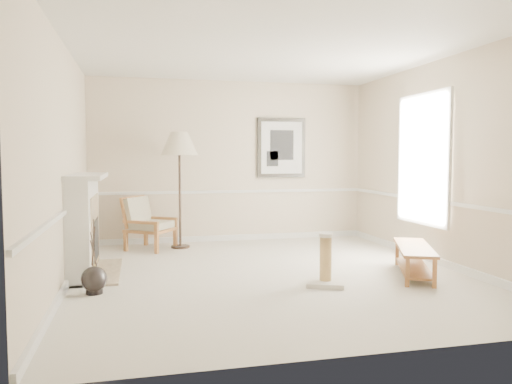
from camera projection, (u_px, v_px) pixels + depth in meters
ground at (270, 274)px, 6.51m from camera, size 5.50×5.50×0.00m
room at (279, 131)px, 6.49m from camera, size 5.04×5.54×2.92m
fireplace at (85, 225)px, 6.51m from camera, size 0.64×1.64×1.31m
floor_vase at (94, 280)px, 5.57m from camera, size 0.29×0.29×0.84m
armchair at (146, 221)px, 8.27m from camera, size 0.95×0.94×0.88m
floor_lamp at (179, 147)px, 8.31m from camera, size 0.71×0.71×1.95m
bench at (414, 256)px, 6.43m from camera, size 0.91×1.39×0.38m
scratching_post at (325, 269)px, 5.96m from camera, size 0.57×0.57×0.62m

